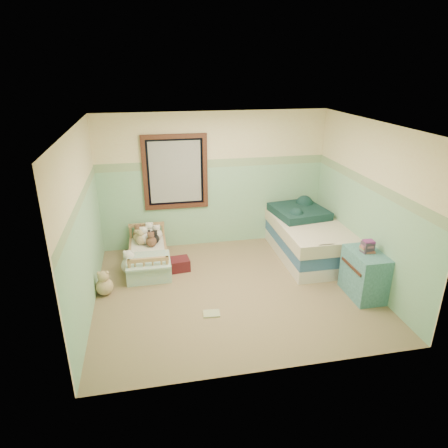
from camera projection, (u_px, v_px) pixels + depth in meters
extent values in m
cube|color=brown|center=(234.00, 290.00, 6.17)|extent=(4.20, 3.60, 0.02)
cube|color=silver|center=(236.00, 125.00, 5.23)|extent=(4.20, 3.60, 0.02)
cube|color=beige|center=(214.00, 181.00, 7.34)|extent=(4.20, 0.04, 2.50)
cube|color=beige|center=(273.00, 275.00, 4.06)|extent=(4.20, 0.04, 2.50)
cube|color=beige|center=(82.00, 225.00, 5.33)|extent=(0.04, 3.60, 2.50)
cube|color=beige|center=(368.00, 205.00, 6.07)|extent=(0.04, 3.60, 2.50)
cube|color=#8AC49B|center=(214.00, 206.00, 7.51)|extent=(4.20, 0.01, 1.50)
cube|color=#40704E|center=(214.00, 163.00, 7.20)|extent=(4.20, 0.01, 0.15)
cube|color=black|center=(175.00, 172.00, 7.10)|extent=(1.16, 0.06, 1.36)
cube|color=#B6B6B4|center=(175.00, 172.00, 7.11)|extent=(0.92, 0.01, 1.12)
cube|color=#9E714B|center=(149.00, 261.00, 6.86)|extent=(0.65, 1.29, 0.17)
cube|color=white|center=(148.00, 254.00, 6.81)|extent=(0.59, 1.24, 0.12)
cube|color=#68ACD4|center=(148.00, 260.00, 6.42)|extent=(0.70, 0.65, 0.03)
sphere|color=brown|center=(139.00, 234.00, 7.18)|extent=(0.20, 0.20, 0.20)
sphere|color=white|center=(150.00, 233.00, 7.21)|extent=(0.22, 0.22, 0.22)
sphere|color=tan|center=(141.00, 239.00, 6.99)|extent=(0.19, 0.19, 0.19)
sphere|color=black|center=(155.00, 239.00, 7.03)|extent=(0.17, 0.17, 0.17)
sphere|color=white|center=(130.00, 265.00, 6.60)|extent=(0.28, 0.28, 0.28)
sphere|color=tan|center=(105.00, 287.00, 5.99)|extent=(0.26, 0.26, 0.26)
cube|color=white|center=(305.00, 248.00, 7.28)|extent=(1.03, 2.07, 0.22)
cube|color=navy|center=(306.00, 237.00, 7.19)|extent=(1.03, 2.07, 0.22)
cube|color=beige|center=(307.00, 226.00, 7.11)|extent=(1.07, 2.11, 0.22)
cube|color=#123634|center=(299.00, 211.00, 7.31)|extent=(1.00, 1.04, 0.14)
cube|color=#336568|center=(364.00, 274.00, 5.89)|extent=(0.44, 0.71, 0.71)
cube|color=brown|center=(368.00, 247.00, 5.75)|extent=(0.18, 0.15, 0.17)
cube|color=maroon|center=(180.00, 264.00, 6.72)|extent=(0.35, 0.32, 0.20)
cube|color=yellow|center=(211.00, 314.00, 5.55)|extent=(0.25, 0.20, 0.02)
sphere|color=white|center=(144.00, 238.00, 7.02)|extent=(0.22, 0.22, 0.22)
sphere|color=tan|center=(138.00, 237.00, 7.12)|extent=(0.15, 0.15, 0.15)
sphere|color=black|center=(148.00, 238.00, 7.08)|extent=(0.16, 0.16, 0.16)
sphere|color=white|center=(157.00, 234.00, 7.19)|extent=(0.19, 0.19, 0.19)
sphere|color=brown|center=(151.00, 242.00, 6.91)|extent=(0.19, 0.19, 0.19)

